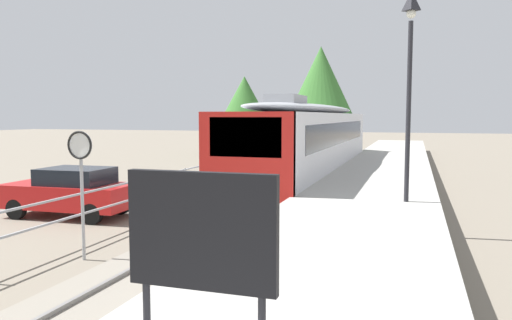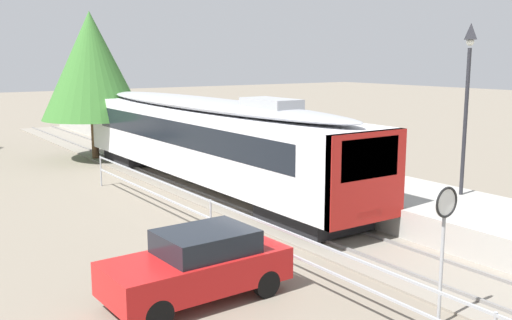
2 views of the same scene
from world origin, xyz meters
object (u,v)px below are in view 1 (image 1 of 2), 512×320
object	(u,v)px
platform_notice_board	(201,239)
speed_limit_sign	(81,163)
parked_hatchback_red	(71,192)
platform_lamp_mid_platform	(410,56)
commuter_train	(311,138)

from	to	relation	value
platform_notice_board	speed_limit_sign	distance (m)	7.58
platform_notice_board	parked_hatchback_red	world-z (taller)	platform_notice_board
platform_lamp_mid_platform	platform_notice_board	distance (m)	10.29
platform_lamp_mid_platform	parked_hatchback_red	xyz separation A→B (m)	(-9.89, -0.66, -3.83)
commuter_train	parked_hatchback_red	world-z (taller)	commuter_train
platform_lamp_mid_platform	commuter_train	bearing A→B (deg)	116.20
platform_lamp_mid_platform	parked_hatchback_red	size ratio (longest dim) A/B	1.32
commuter_train	platform_notice_board	world-z (taller)	commuter_train
platform_lamp_mid_platform	platform_notice_board	size ratio (longest dim) A/B	2.97
platform_notice_board	platform_lamp_mid_platform	bearing A→B (deg)	82.33
platform_notice_board	speed_limit_sign	xyz separation A→B (m)	(-5.26, 5.45, -0.06)
commuter_train	parked_hatchback_red	bearing A→B (deg)	-120.27
platform_lamp_mid_platform	platform_notice_board	bearing A→B (deg)	-97.67
commuter_train	platform_lamp_mid_platform	size ratio (longest dim) A/B	3.43
commuter_train	parked_hatchback_red	xyz separation A→B (m)	(-5.54, -9.50, -1.35)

